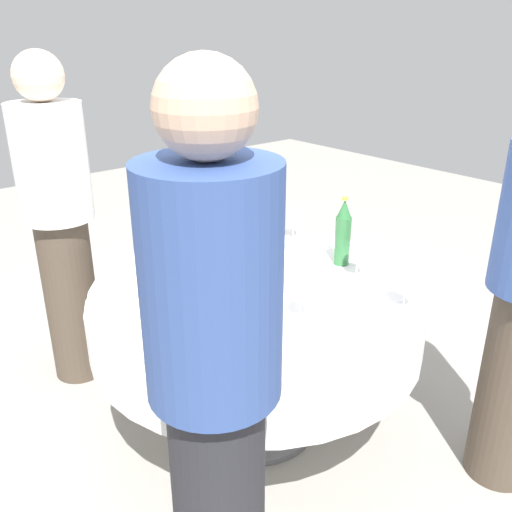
{
  "coord_description": "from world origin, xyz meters",
  "views": [
    {
      "loc": [
        -1.6,
        1.36,
        1.75
      ],
      "look_at": [
        0.0,
        0.0,
        0.87
      ],
      "focal_mm": 38.52,
      "sensor_mm": 36.0,
      "label": 1
    }
  ],
  "objects_px": {
    "plate_near": "(154,287)",
    "dining_table": "(256,314)",
    "person_south": "(215,387)",
    "chair_rear": "(234,238)",
    "wine_glass_mid": "(301,291)",
    "bottle_brown_north": "(260,225)",
    "plate_front": "(199,247)",
    "plate_left": "(221,308)",
    "wine_glass_east": "(406,283)",
    "bottle_amber_south": "(186,311)",
    "wine_glass_rear": "(293,218)",
    "bottle_green_west": "(343,233)",
    "wine_glass_right": "(358,253)",
    "plate_inner": "(294,284)",
    "person_north": "(59,220)"
  },
  "relations": [
    {
      "from": "wine_glass_right",
      "to": "chair_rear",
      "type": "height_order",
      "value": "wine_glass_right"
    },
    {
      "from": "dining_table",
      "to": "bottle_green_west",
      "type": "height_order",
      "value": "bottle_green_west"
    },
    {
      "from": "bottle_green_west",
      "to": "wine_glass_right",
      "type": "distance_m",
      "value": 0.14
    },
    {
      "from": "bottle_green_west",
      "to": "plate_front",
      "type": "xyz_separation_m",
      "value": [
        0.57,
        0.39,
        -0.14
      ]
    },
    {
      "from": "plate_near",
      "to": "plate_inner",
      "type": "relative_size",
      "value": 1.12
    },
    {
      "from": "plate_near",
      "to": "dining_table",
      "type": "bearing_deg",
      "value": -122.75
    },
    {
      "from": "bottle_amber_south",
      "to": "wine_glass_mid",
      "type": "relative_size",
      "value": 1.91
    },
    {
      "from": "dining_table",
      "to": "wine_glass_rear",
      "type": "height_order",
      "value": "wine_glass_rear"
    },
    {
      "from": "bottle_green_west",
      "to": "person_north",
      "type": "xyz_separation_m",
      "value": [
        1.05,
        0.88,
        -0.01
      ]
    },
    {
      "from": "bottle_amber_south",
      "to": "wine_glass_rear",
      "type": "height_order",
      "value": "bottle_amber_south"
    },
    {
      "from": "plate_front",
      "to": "person_south",
      "type": "distance_m",
      "value": 1.35
    },
    {
      "from": "wine_glass_right",
      "to": "bottle_amber_south",
      "type": "bearing_deg",
      "value": 89.56
    },
    {
      "from": "bottle_green_west",
      "to": "plate_inner",
      "type": "relative_size",
      "value": 1.42
    },
    {
      "from": "person_south",
      "to": "chair_rear",
      "type": "distance_m",
      "value": 2.08
    },
    {
      "from": "person_south",
      "to": "plate_inner",
      "type": "bearing_deg",
      "value": -99.6
    },
    {
      "from": "plate_near",
      "to": "plate_inner",
      "type": "xyz_separation_m",
      "value": [
        -0.35,
        -0.47,
        -0.0
      ]
    },
    {
      "from": "plate_near",
      "to": "plate_left",
      "type": "distance_m",
      "value": 0.34
    },
    {
      "from": "person_north",
      "to": "bottle_amber_south",
      "type": "bearing_deg",
      "value": -117.14
    },
    {
      "from": "person_south",
      "to": "chair_rear",
      "type": "relative_size",
      "value": 1.96
    },
    {
      "from": "bottle_green_west",
      "to": "chair_rear",
      "type": "xyz_separation_m",
      "value": [
        1.03,
        -0.18,
        -0.37
      ]
    },
    {
      "from": "plate_inner",
      "to": "person_north",
      "type": "xyz_separation_m",
      "value": [
        1.07,
        0.56,
        0.13
      ]
    },
    {
      "from": "dining_table",
      "to": "plate_left",
      "type": "distance_m",
      "value": 0.32
    },
    {
      "from": "dining_table",
      "to": "wine_glass_rear",
      "type": "xyz_separation_m",
      "value": [
        0.29,
        -0.49,
        0.26
      ]
    },
    {
      "from": "bottle_brown_north",
      "to": "wine_glass_east",
      "type": "relative_size",
      "value": 1.96
    },
    {
      "from": "plate_inner",
      "to": "plate_left",
      "type": "distance_m",
      "value": 0.37
    },
    {
      "from": "dining_table",
      "to": "chair_rear",
      "type": "xyz_separation_m",
      "value": [
        0.93,
        -0.61,
        -0.07
      ]
    },
    {
      "from": "wine_glass_right",
      "to": "plate_inner",
      "type": "distance_m",
      "value": 0.32
    },
    {
      "from": "bottle_green_west",
      "to": "wine_glass_rear",
      "type": "xyz_separation_m",
      "value": [
        0.38,
        -0.06,
        -0.04
      ]
    },
    {
      "from": "wine_glass_mid",
      "to": "bottle_brown_north",
      "type": "bearing_deg",
      "value": -27.85
    },
    {
      "from": "bottle_brown_north",
      "to": "plate_near",
      "type": "bearing_deg",
      "value": 93.89
    },
    {
      "from": "dining_table",
      "to": "bottle_green_west",
      "type": "xyz_separation_m",
      "value": [
        -0.09,
        -0.43,
        0.3
      ]
    },
    {
      "from": "bottle_green_west",
      "to": "chair_rear",
      "type": "relative_size",
      "value": 0.36
    },
    {
      "from": "bottle_amber_south",
      "to": "wine_glass_mid",
      "type": "distance_m",
      "value": 0.45
    },
    {
      "from": "bottle_brown_north",
      "to": "plate_front",
      "type": "bearing_deg",
      "value": 46.47
    },
    {
      "from": "bottle_amber_south",
      "to": "wine_glass_right",
      "type": "xyz_separation_m",
      "value": [
        -0.01,
        -0.88,
        -0.02
      ]
    },
    {
      "from": "plate_front",
      "to": "bottle_brown_north",
      "type": "bearing_deg",
      "value": -133.53
    },
    {
      "from": "plate_near",
      "to": "bottle_amber_south",
      "type": "bearing_deg",
      "value": 163.58
    },
    {
      "from": "bottle_brown_north",
      "to": "person_south",
      "type": "xyz_separation_m",
      "value": [
        -0.92,
        0.95,
        0.03
      ]
    },
    {
      "from": "chair_rear",
      "to": "dining_table",
      "type": "bearing_deg",
      "value": -90.0
    },
    {
      "from": "bottle_green_west",
      "to": "person_south",
      "type": "bearing_deg",
      "value": 116.27
    },
    {
      "from": "wine_glass_east",
      "to": "wine_glass_mid",
      "type": "bearing_deg",
      "value": 61.22
    },
    {
      "from": "bottle_amber_south",
      "to": "wine_glass_rear",
      "type": "relative_size",
      "value": 1.89
    },
    {
      "from": "wine_glass_mid",
      "to": "plate_left",
      "type": "height_order",
      "value": "wine_glass_mid"
    },
    {
      "from": "wine_glass_east",
      "to": "wine_glass_rear",
      "type": "bearing_deg",
      "value": -12.81
    },
    {
      "from": "wine_glass_east",
      "to": "dining_table",
      "type": "bearing_deg",
      "value": 30.47
    },
    {
      "from": "wine_glass_rear",
      "to": "plate_inner",
      "type": "xyz_separation_m",
      "value": [
        -0.41,
        0.39,
        -0.1
      ]
    },
    {
      "from": "bottle_brown_north",
      "to": "plate_front",
      "type": "height_order",
      "value": "bottle_brown_north"
    },
    {
      "from": "bottle_amber_south",
      "to": "plate_near",
      "type": "bearing_deg",
      "value": -16.42
    },
    {
      "from": "dining_table",
      "to": "plate_left",
      "type": "height_order",
      "value": "plate_left"
    },
    {
      "from": "wine_glass_rear",
      "to": "bottle_brown_north",
      "type": "bearing_deg",
      "value": 93.79
    }
  ]
}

